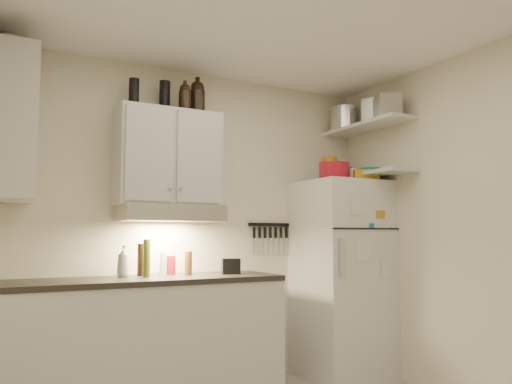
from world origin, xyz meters
name	(u,v)px	position (x,y,z in m)	size (l,w,h in m)	color
ceiling	(291,0)	(0.00, 0.00, 2.61)	(3.20, 3.00, 0.02)	white
back_wall	(195,226)	(0.00, 1.51, 1.30)	(3.20, 0.02, 2.60)	beige
right_wall	(482,225)	(1.61, 0.00, 1.30)	(0.02, 3.00, 2.60)	beige
base_cabinet	(137,346)	(-0.55, 1.20, 0.44)	(2.10, 0.60, 0.88)	silver
countertop	(138,281)	(-0.55, 1.20, 0.90)	(2.10, 0.62, 0.04)	#272421
upper_cabinet	(168,158)	(-0.30, 1.33, 1.83)	(0.80, 0.33, 0.75)	silver
side_cabinet	(8,124)	(-1.44, 1.20, 1.95)	(0.33, 0.55, 1.00)	silver
range_hood	(170,214)	(-0.30, 1.27, 1.39)	(0.76, 0.46, 0.12)	silver
fridge	(342,278)	(1.25, 1.16, 0.85)	(0.70, 0.68, 1.70)	silver
shelf_hi	(367,127)	(1.45, 1.02, 2.20)	(0.30, 0.95, 0.03)	silver
shelf_lo	(368,175)	(1.45, 1.02, 1.76)	(0.30, 0.95, 0.03)	silver
knife_strip	(269,225)	(0.70, 1.49, 1.32)	(0.42, 0.02, 0.03)	black
dutch_oven	(334,172)	(1.12, 1.08, 1.78)	(0.26, 0.26, 0.15)	#A41325
book_stack	(363,176)	(1.39, 1.02, 1.75)	(0.22, 0.27, 0.09)	#BC8D17
spice_jar	(353,175)	(1.28, 1.03, 1.76)	(0.07, 0.07, 0.11)	silver
stock_pot	(346,119)	(1.42, 1.28, 2.32)	(0.29, 0.29, 0.21)	silver
tin_a	(376,112)	(1.49, 0.94, 2.32)	(0.21, 0.19, 0.21)	#AAAAAD
tin_b	(387,107)	(1.43, 0.73, 2.31)	(0.19, 0.19, 0.19)	#AAAAAD
bowl_teal	(339,172)	(1.41, 1.39, 1.82)	(0.24, 0.24, 0.10)	#187585
bowl_orange	(330,165)	(1.37, 1.48, 1.90)	(0.19, 0.19, 0.06)	red
bowl_yellow	(330,160)	(1.37, 1.48, 1.95)	(0.15, 0.15, 0.05)	gold
plates	(370,171)	(1.51, 1.06, 1.80)	(0.21, 0.21, 0.05)	#187585
growler_a	(185,97)	(-0.20, 1.26, 2.31)	(0.09, 0.09, 0.22)	black
growler_b	(197,98)	(-0.05, 1.36, 2.35)	(0.13, 0.13, 0.30)	black
thermos_a	(165,97)	(-0.33, 1.37, 2.32)	(0.09, 0.09, 0.25)	black
thermos_b	(134,93)	(-0.58, 1.35, 2.31)	(0.08, 0.08, 0.23)	black
side_jar	(9,45)	(-1.45, 1.32, 2.52)	(0.11, 0.11, 0.14)	silver
soap_bottle	(123,259)	(-0.64, 1.30, 1.05)	(0.10, 0.10, 0.26)	silver
pepper_mill	(188,263)	(-0.16, 1.24, 1.01)	(0.06, 0.06, 0.18)	brown
oil_bottle	(147,258)	(-0.49, 1.22, 1.06)	(0.05, 0.05, 0.28)	#476218
vinegar_bottle	(141,260)	(-0.50, 1.33, 1.04)	(0.05, 0.05, 0.24)	black
clear_bottle	(163,264)	(-0.32, 1.36, 1.00)	(0.06, 0.06, 0.17)	silver
red_jar	(171,265)	(-0.26, 1.36, 0.99)	(0.07, 0.07, 0.15)	#A41325
caddy	(231,266)	(0.19, 1.20, 0.98)	(0.14, 0.10, 0.12)	black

